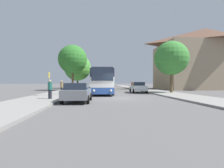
{
  "coord_description": "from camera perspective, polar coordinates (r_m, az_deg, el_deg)",
  "views": [
    {
      "loc": [
        -1.97,
        -16.76,
        1.56
      ],
      "look_at": [
        0.14,
        10.39,
        1.26
      ],
      "focal_mm": 28.0,
      "sensor_mm": 36.0,
      "label": 1
    }
  ],
  "objects": [
    {
      "name": "parked_car_left_curb",
      "position": [
        13.89,
        -11.26,
        -2.62
      ],
      "size": [
        2.15,
        4.1,
        1.49
      ],
      "rotation": [
        0.0,
        0.0,
        -0.03
      ],
      "color": "slate",
      "rests_on": "ground_plane"
    },
    {
      "name": "bus_stop_sign",
      "position": [
        19.28,
        -19.82,
        1.0
      ],
      "size": [
        0.08,
        0.45,
        2.49
      ],
      "color": "gray",
      "rests_on": "sidewalk_left"
    },
    {
      "name": "tree_left_near",
      "position": [
        33.92,
        -12.72,
        7.85
      ],
      "size": [
        5.37,
        5.37,
        8.38
      ],
      "color": "brown",
      "rests_on": "sidewalk_left"
    },
    {
      "name": "building_right_background",
      "position": [
        44.12,
        28.19,
        7.27
      ],
      "size": [
        19.79,
        12.26,
        13.44
      ],
      "color": "gray",
      "rests_on": "ground_plane"
    },
    {
      "name": "parked_car_right_near",
      "position": [
        26.39,
        8.47,
        -0.99
      ],
      "size": [
        2.1,
        4.45,
        1.57
      ],
      "rotation": [
        0.0,
        0.0,
        3.13
      ],
      "color": "silver",
      "rests_on": "ground_plane"
    },
    {
      "name": "sidewalk_left",
      "position": [
        17.56,
        -21.13,
        -4.26
      ],
      "size": [
        4.0,
        120.0,
        0.15
      ],
      "primitive_type": "cube",
      "color": "gray",
      "rests_on": "ground_plane"
    },
    {
      "name": "sidewalk_right",
      "position": [
        19.06,
        23.71,
        -3.89
      ],
      "size": [
        4.0,
        120.0,
        0.15
      ],
      "primitive_type": "cube",
      "color": "gray",
      "rests_on": "ground_plane"
    },
    {
      "name": "tree_left_far",
      "position": [
        45.33,
        -11.19,
        5.3
      ],
      "size": [
        6.75,
        6.75,
        8.49
      ],
      "color": "#47331E",
      "rests_on": "sidewalk_left"
    },
    {
      "name": "bus_rear",
      "position": [
        53.43,
        -4.22,
        0.8
      ],
      "size": [
        3.13,
        11.97,
        3.21
      ],
      "rotation": [
        0.0,
        0.0,
        -0.04
      ],
      "color": "gray",
      "rests_on": "ground_plane"
    },
    {
      "name": "pedestrian_waiting_near",
      "position": [
        15.7,
        -19.58,
        -1.63
      ],
      "size": [
        0.36,
        0.36,
        1.6
      ],
      "rotation": [
        0.0,
        0.0,
        1.88
      ],
      "color": "#23232D",
      "rests_on": "sidewalk_left"
    },
    {
      "name": "ground_plane",
      "position": [
        16.94,
        2.27,
        -4.65
      ],
      "size": [
        300.0,
        300.0,
        0.0
      ],
      "primitive_type": "plane",
      "color": "#565454",
      "rests_on": "ground"
    },
    {
      "name": "bus_front",
      "position": [
        23.63,
        -3.49,
        0.98
      ],
      "size": [
        2.88,
        10.92,
        3.18
      ],
      "rotation": [
        0.0,
        0.0,
        0.0
      ],
      "color": "#2D519E",
      "rests_on": "ground_plane"
    },
    {
      "name": "tree_right_near",
      "position": [
        25.47,
        18.81,
        7.97
      ],
      "size": [
        4.63,
        4.63,
        7.01
      ],
      "color": "brown",
      "rests_on": "sidewalk_right"
    },
    {
      "name": "bus_middle",
      "position": [
        38.52,
        -3.52,
        1.07
      ],
      "size": [
        3.12,
        10.97,
        3.48
      ],
      "rotation": [
        0.0,
        0.0,
        0.03
      ],
      "color": "#2D2D2D",
      "rests_on": "ground_plane"
    },
    {
      "name": "pedestrian_waiting_far",
      "position": [
        21.2,
        -16.08,
        -1.01
      ],
      "size": [
        0.36,
        0.36,
        1.62
      ],
      "rotation": [
        0.0,
        0.0,
        2.53
      ],
      "color": "#23232D",
      "rests_on": "sidewalk_left"
    }
  ]
}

